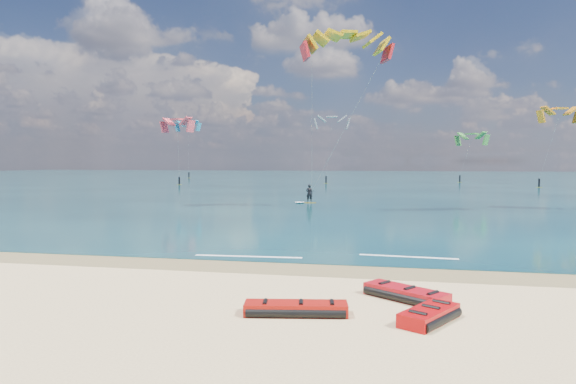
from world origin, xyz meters
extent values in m
plane|color=tan|center=(0.00, 40.00, 0.00)|extent=(320.00, 320.00, 0.00)
cube|color=olive|center=(0.00, 3.00, 0.00)|extent=(320.00, 2.40, 0.01)
cube|color=#092833|center=(0.00, 104.00, 0.02)|extent=(320.00, 200.00, 0.04)
cube|color=yellow|center=(-3.19, 34.36, 0.07)|extent=(1.42, 0.59, 0.06)
imported|color=black|center=(-3.19, 34.36, 1.00)|extent=(0.72, 0.53, 1.82)
cylinder|color=black|center=(-2.89, 34.06, 1.27)|extent=(0.56, 0.11, 0.04)
cube|color=white|center=(5.61, 6.30, 0.04)|extent=(4.29, 0.55, 0.01)
cube|color=white|center=(-1.34, 5.00, 0.04)|extent=(4.83, 0.50, 0.01)
camera|label=1|loc=(4.78, -16.72, 4.27)|focal=32.00mm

